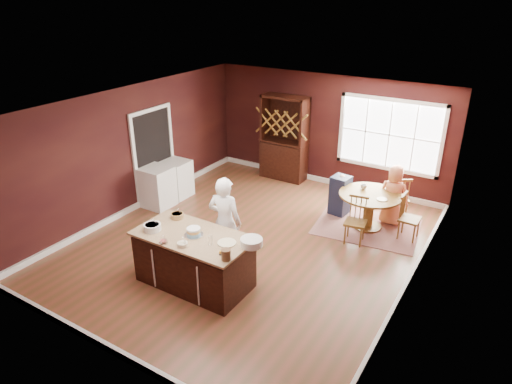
# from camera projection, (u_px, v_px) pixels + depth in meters

# --- Properties ---
(room_shell) EXTENTS (7.00, 7.00, 7.00)m
(room_shell) POSITION_uv_depth(u_px,v_px,m) (250.00, 178.00, 8.31)
(room_shell) COLOR brown
(room_shell) RESTS_ON ground
(window) EXTENTS (2.36, 0.10, 1.66)m
(window) POSITION_uv_depth(u_px,v_px,m) (389.00, 135.00, 10.22)
(window) COLOR white
(window) RESTS_ON room_shell
(doorway) EXTENTS (0.08, 1.26, 2.13)m
(doorway) POSITION_uv_depth(u_px,v_px,m) (154.00, 156.00, 10.33)
(doorway) COLOR white
(doorway) RESTS_ON room_shell
(kitchen_island) EXTENTS (1.91, 1.00, 0.92)m
(kitchen_island) POSITION_uv_depth(u_px,v_px,m) (194.00, 261.00, 7.48)
(kitchen_island) COLOR black
(kitchen_island) RESTS_ON ground
(dining_table) EXTENTS (1.25, 1.25, 0.75)m
(dining_table) POSITION_uv_depth(u_px,v_px,m) (369.00, 204.00, 9.21)
(dining_table) COLOR brown
(dining_table) RESTS_ON ground
(baker) EXTENTS (0.67, 0.50, 1.66)m
(baker) POSITION_uv_depth(u_px,v_px,m) (225.00, 222.00, 7.86)
(baker) COLOR white
(baker) RESTS_ON ground
(layer_cake) EXTENTS (0.31, 0.31, 0.13)m
(layer_cake) POSITION_uv_depth(u_px,v_px,m) (194.00, 232.00, 7.25)
(layer_cake) COLOR white
(layer_cake) RESTS_ON kitchen_island
(bowl_blue) EXTENTS (0.28, 0.28, 0.11)m
(bowl_blue) POSITION_uv_depth(u_px,v_px,m) (152.00, 227.00, 7.40)
(bowl_blue) COLOR white
(bowl_blue) RESTS_ON kitchen_island
(bowl_yellow) EXTENTS (0.23, 0.23, 0.09)m
(bowl_yellow) POSITION_uv_depth(u_px,v_px,m) (177.00, 216.00, 7.80)
(bowl_yellow) COLOR olive
(bowl_yellow) RESTS_ON kitchen_island
(bowl_pink) EXTENTS (0.13, 0.13, 0.05)m
(bowl_pink) POSITION_uv_depth(u_px,v_px,m) (163.00, 242.00, 7.04)
(bowl_pink) COLOR silver
(bowl_pink) RESTS_ON kitchen_island
(bowl_olive) EXTENTS (0.16, 0.16, 0.06)m
(bowl_olive) POSITION_uv_depth(u_px,v_px,m) (182.00, 244.00, 6.96)
(bowl_olive) COLOR #F8E7C0
(bowl_olive) RESTS_ON kitchen_island
(drinking_glass) EXTENTS (0.08, 0.08, 0.15)m
(drinking_glass) POSITION_uv_depth(u_px,v_px,m) (210.00, 241.00, 6.97)
(drinking_glass) COLOR silver
(drinking_glass) RESTS_ON kitchen_island
(dinner_plate) EXTENTS (0.29, 0.29, 0.02)m
(dinner_plate) POSITION_uv_depth(u_px,v_px,m) (227.00, 243.00, 7.04)
(dinner_plate) COLOR beige
(dinner_plate) RESTS_ON kitchen_island
(white_tub) EXTENTS (0.34, 0.34, 0.12)m
(white_tub) POSITION_uv_depth(u_px,v_px,m) (251.00, 242.00, 6.96)
(white_tub) COLOR silver
(white_tub) RESTS_ON kitchen_island
(stoneware_crock) EXTENTS (0.14, 0.14, 0.17)m
(stoneware_crock) POSITION_uv_depth(u_px,v_px,m) (226.00, 255.00, 6.59)
(stoneware_crock) COLOR brown
(stoneware_crock) RESTS_ON kitchen_island
(toy_figurine) EXTENTS (0.04, 0.04, 0.07)m
(toy_figurine) POSITION_uv_depth(u_px,v_px,m) (220.00, 253.00, 6.72)
(toy_figurine) COLOR gold
(toy_figurine) RESTS_ON kitchen_island
(rug) EXTENTS (2.21, 1.81, 0.01)m
(rug) POSITION_uv_depth(u_px,v_px,m) (367.00, 227.00, 9.42)
(rug) COLOR brown
(rug) RESTS_ON ground
(chair_east) EXTENTS (0.38, 0.40, 0.94)m
(chair_east) POSITION_uv_depth(u_px,v_px,m) (410.00, 217.00, 8.82)
(chair_east) COLOR brown
(chair_east) RESTS_ON ground
(chair_south) EXTENTS (0.45, 0.43, 0.94)m
(chair_south) POSITION_uv_depth(u_px,v_px,m) (356.00, 221.00, 8.68)
(chair_south) COLOR #9C5B35
(chair_south) RESTS_ON ground
(chair_north) EXTENTS (0.55, 0.54, 0.97)m
(chair_north) POSITION_uv_depth(u_px,v_px,m) (398.00, 196.00, 9.64)
(chair_north) COLOR #98602A
(chair_north) RESTS_ON ground
(seated_woman) EXTENTS (0.64, 0.43, 1.28)m
(seated_woman) POSITION_uv_depth(u_px,v_px,m) (393.00, 195.00, 9.33)
(seated_woman) COLOR #F39164
(seated_woman) RESTS_ON ground
(high_chair) EXTENTS (0.41, 0.41, 0.90)m
(high_chair) POSITION_uv_depth(u_px,v_px,m) (340.00, 195.00, 9.81)
(high_chair) COLOR #1C2537
(high_chair) RESTS_ON ground
(toddler) EXTENTS (0.18, 0.14, 0.26)m
(toddler) POSITION_uv_depth(u_px,v_px,m) (342.00, 178.00, 9.72)
(toddler) COLOR #8CA5BF
(toddler) RESTS_ON high_chair
(table_plate) EXTENTS (0.21, 0.21, 0.02)m
(table_plate) POSITION_uv_depth(u_px,v_px,m) (382.00, 199.00, 8.87)
(table_plate) COLOR beige
(table_plate) RESTS_ON dining_table
(table_cup) EXTENTS (0.15, 0.15, 0.10)m
(table_cup) POSITION_uv_depth(u_px,v_px,m) (364.00, 187.00, 9.32)
(table_cup) COLOR silver
(table_cup) RESTS_ON dining_table
(hutch) EXTENTS (1.16, 0.48, 2.13)m
(hutch) POSITION_uv_depth(u_px,v_px,m) (284.00, 138.00, 11.42)
(hutch) COLOR #342114
(hutch) RESTS_ON ground
(washer) EXTENTS (0.63, 0.61, 0.91)m
(washer) POSITION_uv_depth(u_px,v_px,m) (157.00, 187.00, 10.16)
(washer) COLOR white
(washer) RESTS_ON ground
(dryer) EXTENTS (0.60, 0.58, 0.86)m
(dryer) POSITION_uv_depth(u_px,v_px,m) (176.00, 179.00, 10.67)
(dryer) COLOR silver
(dryer) RESTS_ON ground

